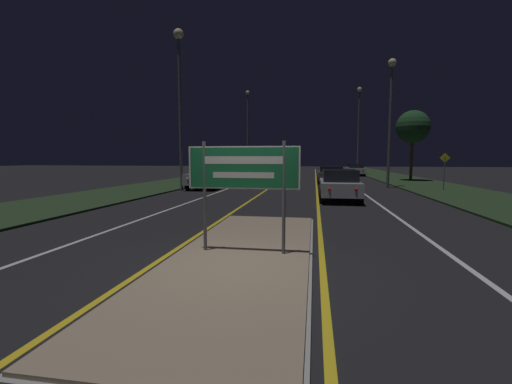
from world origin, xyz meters
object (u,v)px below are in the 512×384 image
(streetlight_right_near, at_px, (391,104))
(car_receding_2, at_px, (355,169))
(streetlight_left_near, at_px, (180,81))
(car_receding_0, at_px, (339,184))
(streetlight_right_far, at_px, (359,118))
(car_receding_1, at_px, (331,174))
(car_approaching_0, at_px, (208,176))
(streetlight_left_far, at_px, (248,126))
(highway_sign, at_px, (243,173))
(warning_sign, at_px, (444,168))

(streetlight_right_near, height_order, car_receding_2, streetlight_right_near)
(streetlight_left_near, xyz_separation_m, streetlight_right_near, (12.94, 4.29, -1.03))
(car_receding_0, bearing_deg, streetlight_right_far, 81.46)
(car_receding_1, relative_size, car_approaching_0, 0.97)
(streetlight_left_far, distance_m, car_approaching_0, 17.92)
(highway_sign, distance_m, car_receding_2, 34.58)
(highway_sign, distance_m, warning_sign, 18.41)
(streetlight_right_near, bearing_deg, car_approaching_0, -169.18)
(streetlight_left_far, height_order, car_receding_1, streetlight_left_far)
(car_approaching_0, bearing_deg, car_receding_0, -32.49)
(streetlight_left_far, bearing_deg, streetlight_right_far, 19.19)
(car_receding_1, bearing_deg, streetlight_left_near, -141.44)
(streetlight_left_near, relative_size, streetlight_left_far, 0.99)
(streetlight_left_near, height_order, car_receding_2, streetlight_left_near)
(streetlight_right_far, xyz_separation_m, warning_sign, (2.64, -21.02, -5.43))
(streetlight_left_far, relative_size, car_receding_2, 2.31)
(streetlight_left_far, xyz_separation_m, car_receding_1, (8.90, -11.83, -4.98))
(highway_sign, relative_size, streetlight_left_near, 0.23)
(streetlight_left_near, relative_size, streetlight_right_near, 1.13)
(streetlight_left_near, relative_size, car_receding_1, 2.14)
(highway_sign, xyz_separation_m, streetlight_right_near, (6.30, 17.52, 3.87))
(highway_sign, distance_m, car_approaching_0, 16.26)
(streetlight_right_far, relative_size, car_receding_0, 2.35)
(streetlight_left_near, bearing_deg, warning_sign, 9.62)
(highway_sign, bearing_deg, streetlight_left_far, 100.88)
(streetlight_left_near, height_order, car_receding_0, streetlight_left_near)
(streetlight_right_far, bearing_deg, highway_sign, -100.15)
(car_receding_1, height_order, car_receding_2, same)
(streetlight_left_far, distance_m, car_receding_2, 13.36)
(streetlight_right_far, height_order, warning_sign, streetlight_right_far)
(streetlight_left_far, relative_size, warning_sign, 4.31)
(streetlight_left_far, distance_m, streetlight_right_far, 13.66)
(car_receding_0, height_order, car_receding_2, car_receding_0)
(streetlight_left_near, height_order, car_receding_1, streetlight_left_near)
(car_receding_0, xyz_separation_m, car_receding_1, (0.08, 10.56, -0.02))
(streetlight_right_near, bearing_deg, warning_sign, -28.49)
(car_receding_1, bearing_deg, highway_sign, -97.34)
(car_receding_0, xyz_separation_m, car_approaching_0, (-8.14, 5.18, 0.04))
(highway_sign, bearing_deg, car_receding_1, 82.66)
(highway_sign, height_order, streetlight_left_near, streetlight_left_near)
(highway_sign, height_order, car_receding_2, highway_sign)
(streetlight_right_far, bearing_deg, car_approaching_0, -119.31)
(streetlight_left_near, xyz_separation_m, car_receding_1, (9.29, 7.41, -5.86))
(streetlight_left_far, bearing_deg, car_receding_2, 7.28)
(streetlight_right_near, relative_size, streetlight_right_far, 0.81)
(car_receding_1, xyz_separation_m, car_receding_2, (3.39, 13.40, -0.02))
(highway_sign, bearing_deg, car_approaching_0, 110.04)
(streetlight_left_near, height_order, streetlight_left_far, streetlight_left_far)
(car_receding_0, height_order, car_receding_1, car_receding_0)
(streetlight_left_far, height_order, car_receding_2, streetlight_left_far)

